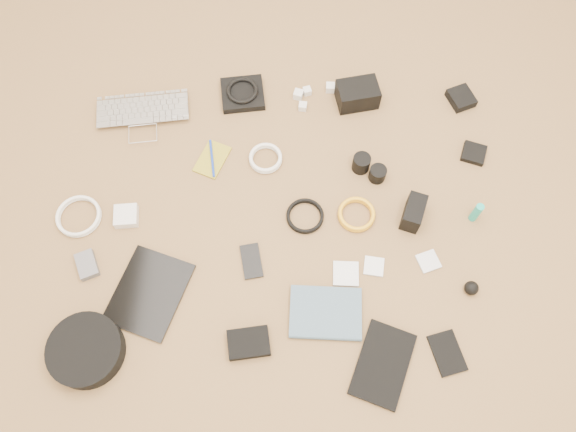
{
  "coord_description": "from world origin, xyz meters",
  "views": [
    {
      "loc": [
        0.07,
        -0.75,
        1.71
      ],
      "look_at": [
        0.05,
        0.0,
        0.02
      ],
      "focal_mm": 35.0,
      "sensor_mm": 36.0,
      "label": 1
    }
  ],
  "objects_px": {
    "tablet": "(149,293)",
    "phone": "(251,261)",
    "laptop": "(143,121)",
    "paperback": "(325,340)",
    "headphone_case": "(86,350)",
    "dslr_camera": "(357,94)"
  },
  "relations": [
    {
      "from": "paperback",
      "to": "dslr_camera",
      "type": "bearing_deg",
      "value": -6.34
    },
    {
      "from": "dslr_camera",
      "to": "paperback",
      "type": "bearing_deg",
      "value": -110.05
    },
    {
      "from": "headphone_case",
      "to": "paperback",
      "type": "relative_size",
      "value": 1.01
    },
    {
      "from": "tablet",
      "to": "phone",
      "type": "xyz_separation_m",
      "value": [
        0.32,
        0.11,
        -0.0
      ]
    },
    {
      "from": "laptop",
      "to": "paperback",
      "type": "xyz_separation_m",
      "value": [
        0.66,
        -0.76,
        -0.0
      ]
    },
    {
      "from": "tablet",
      "to": "phone",
      "type": "relative_size",
      "value": 2.27
    },
    {
      "from": "dslr_camera",
      "to": "paperback",
      "type": "distance_m",
      "value": 0.89
    },
    {
      "from": "phone",
      "to": "headphone_case",
      "type": "relative_size",
      "value": 0.52
    },
    {
      "from": "dslr_camera",
      "to": "tablet",
      "type": "xyz_separation_m",
      "value": [
        -0.67,
        -0.75,
        -0.04
      ]
    },
    {
      "from": "headphone_case",
      "to": "paperback",
      "type": "xyz_separation_m",
      "value": [
        0.71,
        0.06,
        -0.02
      ]
    },
    {
      "from": "laptop",
      "to": "paperback",
      "type": "relative_size",
      "value": 1.5
    },
    {
      "from": "laptop",
      "to": "paperback",
      "type": "bearing_deg",
      "value": -57.8
    },
    {
      "from": "laptop",
      "to": "headphone_case",
      "type": "height_order",
      "value": "headphone_case"
    },
    {
      "from": "phone",
      "to": "headphone_case",
      "type": "xyz_separation_m",
      "value": [
        -0.47,
        -0.3,
        0.03
      ]
    },
    {
      "from": "laptop",
      "to": "phone",
      "type": "relative_size",
      "value": 2.83
    },
    {
      "from": "laptop",
      "to": "paperback",
      "type": "distance_m",
      "value": 1.01
    },
    {
      "from": "phone",
      "to": "headphone_case",
      "type": "height_order",
      "value": "headphone_case"
    },
    {
      "from": "headphone_case",
      "to": "tablet",
      "type": "bearing_deg",
      "value": 49.96
    },
    {
      "from": "laptop",
      "to": "headphone_case",
      "type": "bearing_deg",
      "value": -102.32
    },
    {
      "from": "dslr_camera",
      "to": "tablet",
      "type": "height_order",
      "value": "dslr_camera"
    },
    {
      "from": "dslr_camera",
      "to": "headphone_case",
      "type": "relative_size",
      "value": 0.65
    },
    {
      "from": "headphone_case",
      "to": "paperback",
      "type": "bearing_deg",
      "value": 4.54
    }
  ]
}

